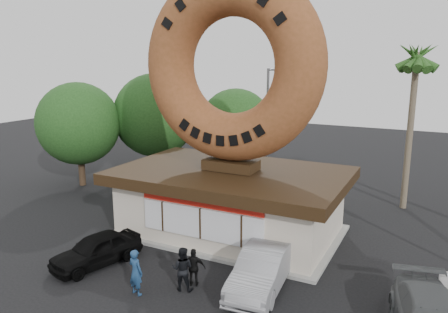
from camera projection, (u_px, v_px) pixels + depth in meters
ground at (164, 286)px, 17.05m from camera, size 90.00×90.00×0.00m
donut_shop at (231, 199)px, 21.87m from camera, size 11.20×7.20×3.80m
giant_donut at (231, 66)px, 20.44m from camera, size 9.05×2.31×9.05m
tree_west at (155, 115)px, 31.52m from camera, size 6.00×6.00×7.65m
tree_mid at (236, 125)px, 30.98m from camera, size 5.20×5.20×6.63m
tree_far at (78, 124)px, 29.64m from camera, size 5.60×5.60×7.14m
palm_near at (416, 63)px, 24.09m from camera, size 2.60×2.60×9.75m
street_lamp at (269, 119)px, 30.81m from camera, size 2.11×0.20×8.00m
person_left at (136, 272)px, 16.26m from camera, size 0.73×0.56×1.79m
person_center at (182, 269)px, 16.58m from camera, size 0.99×0.86×1.73m
person_right at (194, 267)px, 16.90m from camera, size 0.97×0.69×1.53m
car_black at (96, 250)px, 18.65m from camera, size 2.65×4.28×1.36m
car_silver at (262, 269)px, 16.73m from camera, size 2.06×4.82×1.54m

